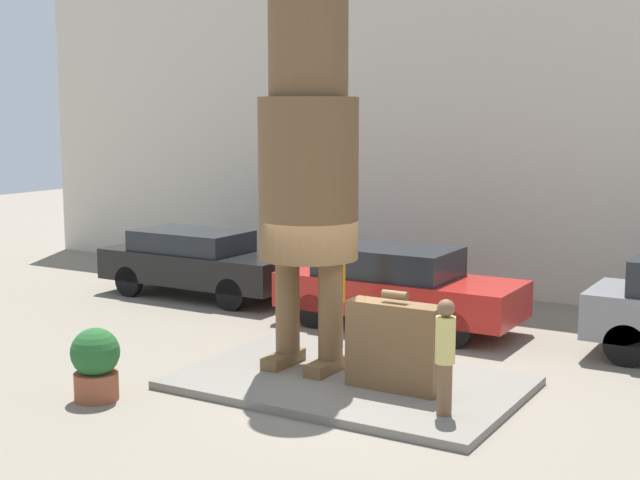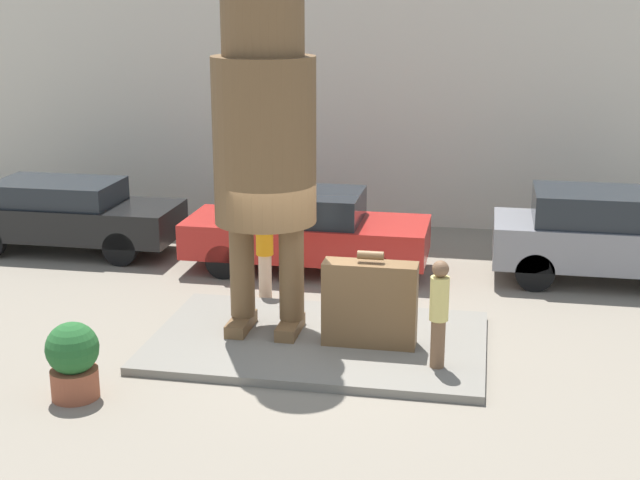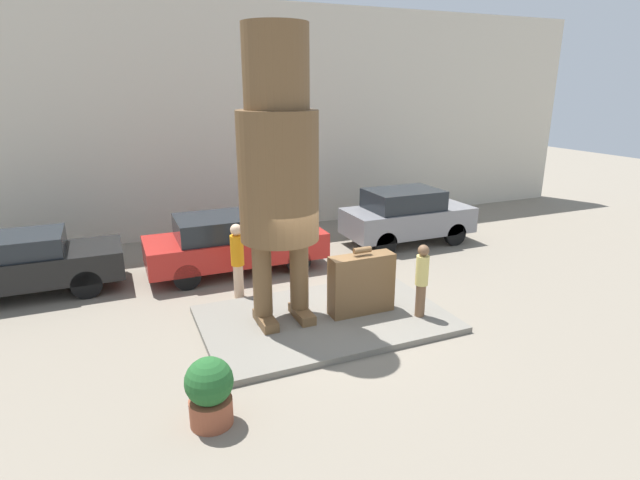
# 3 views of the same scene
# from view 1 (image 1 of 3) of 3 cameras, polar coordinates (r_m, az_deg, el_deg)

# --- Properties ---
(ground_plane) EXTENTS (60.00, 60.00, 0.00)m
(ground_plane) POSITION_cam_1_polar(r_m,az_deg,el_deg) (13.83, 1.86, -9.38)
(ground_plane) COLOR gray
(pedestal) EXTENTS (5.14, 3.30, 0.13)m
(pedestal) POSITION_cam_1_polar(r_m,az_deg,el_deg) (13.81, 1.87, -9.12)
(pedestal) COLOR slate
(pedestal) RESTS_ON ground_plane
(building_backdrop) EXTENTS (28.00, 0.60, 7.42)m
(building_backdrop) POSITION_cam_1_polar(r_m,az_deg,el_deg) (20.45, 12.63, 6.74)
(building_backdrop) COLOR beige
(building_backdrop) RESTS_ON ground_plane
(statue_figure) EXTENTS (1.57, 1.57, 5.79)m
(statue_figure) POSITION_cam_1_polar(r_m,az_deg,el_deg) (13.85, -0.75, 5.45)
(statue_figure) COLOR brown
(statue_figure) RESTS_ON pedestal
(giant_suitcase) EXTENTS (1.42, 0.43, 1.48)m
(giant_suitcase) POSITION_cam_1_polar(r_m,az_deg,el_deg) (13.17, 4.78, -6.76)
(giant_suitcase) COLOR brown
(giant_suitcase) RESTS_ON pedestal
(tourist) EXTENTS (0.27, 0.27, 1.59)m
(tourist) POSITION_cam_1_polar(r_m,az_deg,el_deg) (12.11, 8.01, -7.11)
(tourist) COLOR brown
(tourist) RESTS_ON pedestal
(parked_car_black) EXTENTS (4.61, 1.73, 1.51)m
(parked_car_black) POSITION_cam_1_polar(r_m,az_deg,el_deg) (20.33, -7.83, -1.35)
(parked_car_black) COLOR black
(parked_car_black) RESTS_ON ground_plane
(parked_car_red) EXTENTS (4.72, 1.82, 1.58)m
(parked_car_red) POSITION_cam_1_polar(r_m,az_deg,el_deg) (17.33, 4.91, -2.91)
(parked_car_red) COLOR #B2231E
(parked_car_red) RESTS_ON ground_plane
(planter_pot) EXTENTS (0.72, 0.72, 1.07)m
(planter_pot) POSITION_cam_1_polar(r_m,az_deg,el_deg) (13.49, -14.17, -7.64)
(planter_pot) COLOR brown
(planter_pot) RESTS_ON ground_plane
(worker_hivis) EXTENTS (0.31, 0.31, 1.80)m
(worker_hivis) POSITION_cam_1_polar(r_m,az_deg,el_deg) (15.92, 1.08, -3.33)
(worker_hivis) COLOR beige
(worker_hivis) RESTS_ON ground_plane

